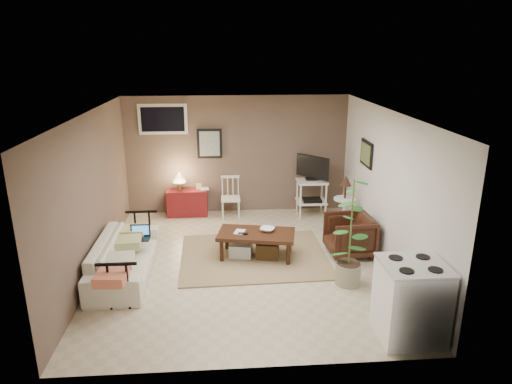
{
  "coord_description": "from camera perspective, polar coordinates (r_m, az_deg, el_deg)",
  "views": [
    {
      "loc": [
        -0.29,
        -6.6,
        3.29
      ],
      "look_at": [
        0.23,
        0.35,
        1.08
      ],
      "focal_mm": 32.0,
      "sensor_mm": 36.0,
      "label": 1
    }
  ],
  "objects": [
    {
      "name": "bowl",
      "position": [
        7.41,
        1.42,
        -4.07
      ],
      "size": [
        0.24,
        0.14,
        0.23
      ],
      "primitive_type": "imported",
      "rotation": [
        0.0,
        0.0,
        -0.38
      ],
      "color": "#3B1C10",
      "rests_on": "coffee_table"
    },
    {
      "name": "art_back",
      "position": [
        9.26,
        -5.82,
        6.04
      ],
      "size": [
        0.5,
        0.03,
        0.6
      ],
      "primitive_type": "cube",
      "color": "black"
    },
    {
      "name": "book_console",
      "position": [
        9.29,
        -6.98,
        0.95
      ],
      "size": [
        0.17,
        0.04,
        0.22
      ],
      "primitive_type": "imported",
      "rotation": [
        0.0,
        0.0,
        0.12
      ],
      "color": "#3B1C10",
      "rests_on": "red_console"
    },
    {
      "name": "laptop",
      "position": [
        7.38,
        -14.28,
        -5.16
      ],
      "size": [
        0.31,
        0.22,
        0.21
      ],
      "color": "black",
      "rests_on": "sofa"
    },
    {
      "name": "book_table",
      "position": [
        7.38,
        -2.66,
        -4.24
      ],
      "size": [
        0.15,
        0.06,
        0.22
      ],
      "primitive_type": "imported",
      "rotation": [
        0.0,
        0.0,
        -0.31
      ],
      "color": "#3B1C10",
      "rests_on": "coffee_table"
    },
    {
      "name": "art_right",
      "position": [
        8.24,
        13.65,
        4.69
      ],
      "size": [
        0.03,
        0.6,
        0.45
      ],
      "primitive_type": "cube",
      "color": "black"
    },
    {
      "name": "spindle_chair",
      "position": [
        9.19,
        -3.2,
        -0.82
      ],
      "size": [
        0.38,
        0.38,
        0.83
      ],
      "color": "silver",
      "rests_on": "floor"
    },
    {
      "name": "side_table",
      "position": [
        8.53,
        11.05,
        -0.66
      ],
      "size": [
        0.4,
        0.4,
        1.08
      ],
      "color": "silver",
      "rests_on": "floor"
    },
    {
      "name": "window",
      "position": [
        9.25,
        -11.57,
        8.91
      ],
      "size": [
        0.96,
        0.03,
        0.6
      ],
      "primitive_type": "cube",
      "color": "silver"
    },
    {
      "name": "sofa_end_rails",
      "position": [
        7.16,
        -15.24,
        -7.47
      ],
      "size": [
        0.54,
        1.99,
        0.67
      ],
      "primitive_type": null,
      "color": "black",
      "rests_on": "floor"
    },
    {
      "name": "floor",
      "position": [
        7.38,
        -1.59,
        -8.9
      ],
      "size": [
        5.0,
        5.0,
        0.0
      ],
      "primitive_type": "plane",
      "color": "#C1B293",
      "rests_on": "ground"
    },
    {
      "name": "potted_plant",
      "position": [
        6.57,
        11.78,
        -4.55
      ],
      "size": [
        0.4,
        0.4,
        1.61
      ],
      "color": "gray",
      "rests_on": "floor"
    },
    {
      "name": "sofa",
      "position": [
        7.16,
        -16.18,
        -7.07
      ],
      "size": [
        0.58,
        2.0,
        0.78
      ],
      "primitive_type": "imported",
      "rotation": [
        0.0,
        0.0,
        1.57
      ],
      "color": "beige",
      "rests_on": "floor"
    },
    {
      "name": "tv_stand",
      "position": [
        9.25,
        7.0,
        0.95
      ],
      "size": [
        0.59,
        0.57,
        1.25
      ],
      "color": "silver",
      "rests_on": "floor"
    },
    {
      "name": "sofa_pillows",
      "position": [
        6.91,
        -16.23,
        -7.19
      ],
      "size": [
        0.38,
        1.9,
        0.13
      ],
      "primitive_type": null,
      "color": "beige",
      "rests_on": "sofa"
    },
    {
      "name": "stove",
      "position": [
        5.75,
        18.78,
        -12.75
      ],
      "size": [
        0.74,
        0.69,
        0.96
      ],
      "color": "white",
      "rests_on": "floor"
    },
    {
      "name": "armchair",
      "position": [
        7.7,
        11.61,
        -5.11
      ],
      "size": [
        0.71,
        0.75,
        0.73
      ],
      "primitive_type": "imported",
      "rotation": [
        0.0,
        0.0,
        -1.51
      ],
      "color": "black",
      "rests_on": "floor"
    },
    {
      "name": "coffee_table",
      "position": [
        7.47,
        -0.02,
        -6.37
      ],
      "size": [
        1.33,
        0.86,
        0.47
      ],
      "color": "#3B1C10",
      "rests_on": "floor"
    },
    {
      "name": "rug",
      "position": [
        7.6,
        -0.27,
        -7.98
      ],
      "size": [
        2.43,
        1.97,
        0.02
      ],
      "primitive_type": "cube",
      "rotation": [
        0.0,
        0.0,
        0.03
      ],
      "color": "#998759",
      "rests_on": "floor"
    },
    {
      "name": "red_console",
      "position": [
        9.4,
        -8.66,
        -1.0
      ],
      "size": [
        0.81,
        0.36,
        0.94
      ],
      "color": "maroon",
      "rests_on": "floor"
    }
  ]
}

